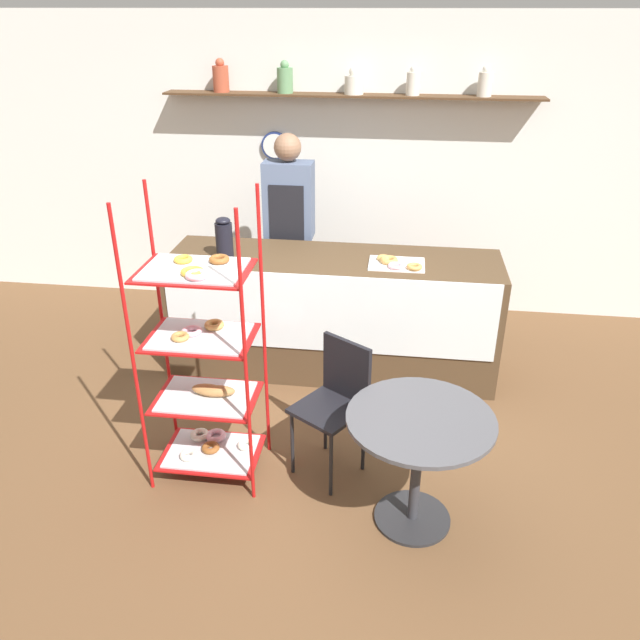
# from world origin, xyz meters

# --- Properties ---
(ground_plane) EXTENTS (14.00, 14.00, 0.00)m
(ground_plane) POSITION_xyz_m (0.00, 0.00, 0.00)
(ground_plane) COLOR brown
(back_wall) EXTENTS (10.00, 0.30, 2.70)m
(back_wall) POSITION_xyz_m (-0.00, 2.53, 1.37)
(back_wall) COLOR white
(back_wall) RESTS_ON ground_plane
(display_counter) EXTENTS (2.60, 0.73, 0.97)m
(display_counter) POSITION_xyz_m (0.00, 1.21, 0.49)
(display_counter) COLOR #4C3823
(display_counter) RESTS_ON ground_plane
(pastry_rack) EXTENTS (0.68, 0.49, 1.84)m
(pastry_rack) POSITION_xyz_m (-0.63, -0.18, 0.77)
(pastry_rack) COLOR #B71414
(pastry_rack) RESTS_ON ground_plane
(person_worker) EXTENTS (0.42, 0.23, 1.80)m
(person_worker) POSITION_xyz_m (-0.45, 1.78, 1.00)
(person_worker) COLOR #282833
(person_worker) RESTS_ON ground_plane
(cafe_table) EXTENTS (0.82, 0.82, 0.73)m
(cafe_table) POSITION_xyz_m (0.67, -0.48, 0.56)
(cafe_table) COLOR #262628
(cafe_table) RESTS_ON ground_plane
(cafe_chair) EXTENTS (0.53, 0.53, 0.90)m
(cafe_chair) POSITION_xyz_m (0.17, -0.04, 0.56)
(cafe_chair) COLOR black
(cafe_chair) RESTS_ON ground_plane
(coffee_carafe) EXTENTS (0.13, 0.13, 0.33)m
(coffee_carafe) POSITION_xyz_m (-0.83, 1.09, 1.13)
(coffee_carafe) COLOR black
(coffee_carafe) RESTS_ON display_counter
(donut_tray_counter) EXTENTS (0.42, 0.30, 0.05)m
(donut_tray_counter) POSITION_xyz_m (0.48, 1.12, 0.99)
(donut_tray_counter) COLOR white
(donut_tray_counter) RESTS_ON display_counter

